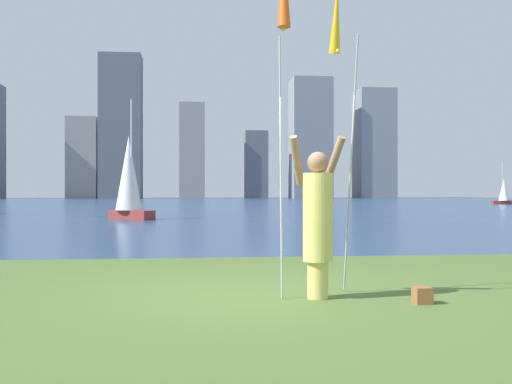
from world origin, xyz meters
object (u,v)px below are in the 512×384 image
kite_flag_right (337,27)px  bag (422,295)px  sailboat_1 (504,192)px  person (318,218)px  sailboat_2 (129,178)px

kite_flag_right → bag: bearing=-61.4°
kite_flag_right → sailboat_1: sailboat_1 is taller
kite_flag_right → bag: 3.79m
bag → sailboat_1: 58.28m
kite_flag_right → bag: (0.70, -1.29, -3.49)m
kite_flag_right → sailboat_1: bearing=59.3°
kite_flag_right → sailboat_1: (29.35, 49.44, -2.30)m
bag → person: bearing=157.6°
person → sailboat_1: 58.43m
sailboat_1 → sailboat_2: (-34.30, -29.06, 0.66)m
kite_flag_right → bag: kite_flag_right is taller
kite_flag_right → sailboat_2: size_ratio=0.75×
bag → sailboat_2: (-5.66, 21.68, 1.84)m
kite_flag_right → sailboat_1: 57.54m
kite_flag_right → person: bearing=-118.5°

